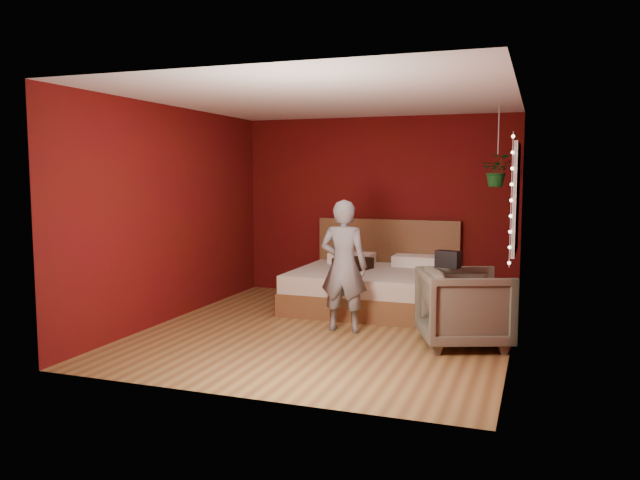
% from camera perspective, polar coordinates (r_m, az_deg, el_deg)
% --- Properties ---
extents(floor, '(4.50, 4.50, 0.00)m').
position_cam_1_polar(floor, '(7.17, 0.71, -8.31)').
color(floor, olive).
rests_on(floor, ground).
extents(room_walls, '(4.04, 4.54, 2.62)m').
position_cam_1_polar(room_walls, '(6.95, 0.72, 5.23)').
color(room_walls, '#55090E').
rests_on(room_walls, ground).
extents(window, '(0.05, 0.97, 1.27)m').
position_cam_1_polar(window, '(7.49, 17.45, 3.64)').
color(window, white).
rests_on(window, room_walls).
extents(fairy_lights, '(0.04, 0.04, 1.45)m').
position_cam_1_polar(fairy_lights, '(6.96, 17.08, 3.49)').
color(fairy_lights, silver).
rests_on(fairy_lights, room_walls).
extents(bed, '(2.06, 1.75, 1.13)m').
position_cam_1_polar(bed, '(8.39, 5.01, -4.17)').
color(bed, brown).
rests_on(bed, ground).
extents(person, '(0.55, 0.36, 1.50)m').
position_cam_1_polar(person, '(7.03, 2.18, -2.39)').
color(person, slate).
rests_on(person, ground).
extents(armchair, '(1.13, 1.12, 0.80)m').
position_cam_1_polar(armchair, '(6.66, 13.07, -6.04)').
color(armchair, '#5B5747').
rests_on(armchair, ground).
extents(handbag, '(0.28, 0.19, 0.18)m').
position_cam_1_polar(handbag, '(6.65, 11.62, -1.72)').
color(handbag, black).
rests_on(handbag, armchair).
extents(throw_pillow, '(0.51, 0.51, 0.15)m').
position_cam_1_polar(throw_pillow, '(8.36, 3.03, -2.15)').
color(throw_pillow, black).
rests_on(throw_pillow, bed).
extents(hanging_plant, '(0.38, 0.34, 0.98)m').
position_cam_1_polar(hanging_plant, '(7.88, 15.91, 6.12)').
color(hanging_plant, silver).
rests_on(hanging_plant, room_walls).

